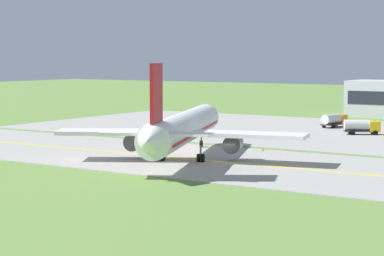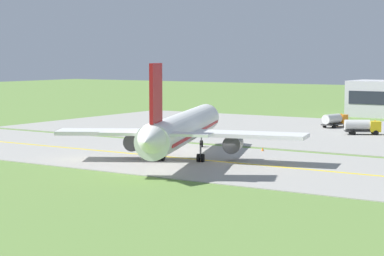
{
  "view_description": "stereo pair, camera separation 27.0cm",
  "coord_description": "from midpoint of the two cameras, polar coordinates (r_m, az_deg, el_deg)",
  "views": [
    {
      "loc": [
        45.91,
        -79.47,
        13.43
      ],
      "look_at": [
        -5.97,
        1.4,
        4.0
      ],
      "focal_mm": 68.41,
      "sensor_mm": 36.0,
      "label": 1
    },
    {
      "loc": [
        46.14,
        -79.32,
        13.43
      ],
      "look_at": [
        -5.97,
        1.4,
        4.0
      ],
      "focal_mm": 68.41,
      "sensor_mm": 36.0,
      "label": 2
    }
  ],
  "objects": [
    {
      "name": "traffic_cone_mid_edge",
      "position": [
        103.96,
        5.6,
        -1.68
      ],
      "size": [
        0.44,
        0.44,
        0.6
      ],
      "primitive_type": "cone",
      "color": "orange",
      "rests_on": "ground"
    },
    {
      "name": "airplane_lead",
      "position": [
        94.38,
        -0.63,
        -0.05
      ],
      "size": [
        31.33,
        38.0,
        12.7
      ],
      "color": "white",
      "rests_on": "ground"
    },
    {
      "name": "taxiway_centreline",
      "position": [
        92.73,
        2.72,
        -2.66
      ],
      "size": [
        220.0,
        0.6,
        0.01
      ],
      "primitive_type": "cube",
      "color": "yellow",
      "rests_on": "taxiway_strip"
    },
    {
      "name": "ground_plane",
      "position": [
        92.75,
        2.72,
        -2.73
      ],
      "size": [
        500.0,
        500.0,
        0.0
      ],
      "primitive_type": "plane",
      "color": "olive"
    },
    {
      "name": "service_truck_pushback",
      "position": [
        128.33,
        13.21,
        0.14
      ],
      "size": [
        6.23,
        4.74,
        2.65
      ],
      "color": "yellow",
      "rests_on": "ground"
    },
    {
      "name": "service_truck_baggage",
      "position": [
        140.31,
        11.12,
        0.64
      ],
      "size": [
        3.36,
        6.3,
        2.65
      ],
      "color": "orange",
      "rests_on": "ground"
    },
    {
      "name": "taxiway_strip",
      "position": [
        92.74,
        2.72,
        -2.7
      ],
      "size": [
        240.0,
        28.0,
        0.1
      ],
      "primitive_type": "cube",
      "color": "#9E9B93",
      "rests_on": "ground"
    }
  ]
}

